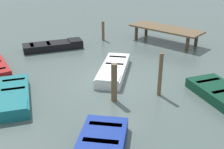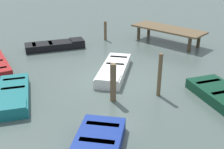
{
  "view_description": "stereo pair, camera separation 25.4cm",
  "coord_description": "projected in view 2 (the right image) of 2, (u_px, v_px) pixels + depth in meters",
  "views": [
    {
      "loc": [
        6.73,
        -8.97,
        5.31
      ],
      "look_at": [
        0.0,
        0.0,
        0.35
      ],
      "focal_mm": 44.82,
      "sensor_mm": 36.0,
      "label": 1
    },
    {
      "loc": [
        6.93,
        -8.81,
        5.31
      ],
      "look_at": [
        0.0,
        0.0,
        0.35
      ],
      "focal_mm": 44.82,
      "sensor_mm": 36.0,
      "label": 2
    }
  ],
  "objects": [
    {
      "name": "mooring_piling_center",
      "position": [
        105.0,
        31.0,
        17.97
      ],
      "size": [
        0.18,
        0.18,
        1.23
      ],
      "primitive_type": "cylinder",
      "color": "brown",
      "rests_on": "ground_plane"
    },
    {
      "name": "mooring_piling_far_right",
      "position": [
        160.0,
        75.0,
        10.88
      ],
      "size": [
        0.16,
        0.16,
        1.77
      ],
      "primitive_type": "cylinder",
      "color": "brown",
      "rests_on": "ground_plane"
    },
    {
      "name": "ground_plane",
      "position": [
        112.0,
        82.0,
        12.4
      ],
      "size": [
        80.0,
        80.0,
        0.0
      ],
      "primitive_type": "plane",
      "color": "#4C5B56"
    },
    {
      "name": "dock_segment",
      "position": [
        168.0,
        30.0,
        17.31
      ],
      "size": [
        4.65,
        1.93,
        0.95
      ],
      "rotation": [
        0.0,
        0.0,
        -0.07
      ],
      "color": "brown",
      "rests_on": "ground_plane"
    },
    {
      "name": "rowboat_black",
      "position": [
        56.0,
        45.0,
        16.51
      ],
      "size": [
        2.72,
        3.43,
        0.46
      ],
      "rotation": [
        0.0,
        0.0,
        1.0
      ],
      "color": "black",
      "rests_on": "ground_plane"
    },
    {
      "name": "rowboat_white",
      "position": [
        114.0,
        70.0,
        13.1
      ],
      "size": [
        2.62,
        3.7,
        0.46
      ],
      "rotation": [
        0.0,
        0.0,
        5.18
      ],
      "color": "silver",
      "rests_on": "ground_plane"
    },
    {
      "name": "rowboat_teal",
      "position": [
        13.0,
        95.0,
        10.81
      ],
      "size": [
        3.22,
        2.8,
        0.46
      ],
      "rotation": [
        0.0,
        0.0,
        5.65
      ],
      "color": "#14666B",
      "rests_on": "ground_plane"
    },
    {
      "name": "mooring_piling_mid_right",
      "position": [
        113.0,
        83.0,
        10.54
      ],
      "size": [
        0.23,
        0.23,
        1.53
      ],
      "primitive_type": "cylinder",
      "color": "brown",
      "rests_on": "ground_plane"
    }
  ]
}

